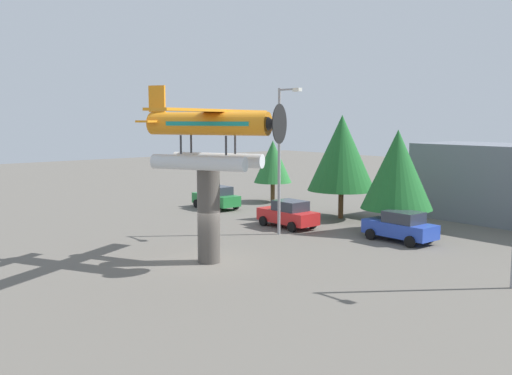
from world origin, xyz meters
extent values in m
plane|color=#605B54|center=(0.00, 0.00, 0.00)|extent=(140.00, 140.00, 0.00)
cylinder|color=#4C4742|center=(0.00, 0.00, 2.30)|extent=(1.10, 1.10, 4.60)
cylinder|color=silver|center=(0.45, -0.89, 4.95)|extent=(4.60, 2.80, 0.70)
cylinder|color=#333338|center=(1.30, 0.10, 5.75)|extent=(0.13, 0.13, 0.90)
cylinder|color=#333338|center=(-0.84, -0.99, 5.75)|extent=(0.13, 0.13, 0.90)
cylinder|color=silver|center=(-0.45, 0.89, 4.95)|extent=(4.60, 2.80, 0.70)
cylinder|color=#333338|center=(0.84, 0.99, 5.75)|extent=(0.13, 0.13, 0.90)
cylinder|color=#333338|center=(-1.30, -0.10, 5.75)|extent=(0.13, 0.13, 0.90)
cylinder|color=orange|center=(0.00, 0.00, 6.75)|extent=(6.02, 3.79, 1.10)
cube|color=teal|center=(0.18, 0.09, 6.75)|extent=(4.38, 2.99, 0.20)
cone|color=#262628|center=(2.90, 1.47, 6.75)|extent=(1.02, 1.10, 0.88)
cylinder|color=black|center=(3.25, 1.66, 6.75)|extent=(0.85, 1.62, 1.80)
cube|color=orange|center=(0.36, 0.18, 7.36)|extent=(5.70, 9.77, 0.12)
cube|color=orange|center=(-2.50, -1.27, 6.85)|extent=(1.89, 2.81, 0.10)
cube|color=orange|center=(-2.50, -1.27, 7.95)|extent=(0.86, 0.52, 1.30)
cube|color=#237A38|center=(-13.46, 10.24, 0.72)|extent=(4.20, 1.70, 0.80)
cube|color=#2D333D|center=(-13.21, 10.24, 1.44)|extent=(2.00, 1.56, 0.64)
cylinder|color=black|center=(-14.81, 11.14, 0.32)|extent=(0.64, 0.22, 0.64)
cylinder|color=black|center=(-14.81, 9.34, 0.32)|extent=(0.64, 0.22, 0.64)
cylinder|color=black|center=(-12.11, 11.14, 0.32)|extent=(0.64, 0.22, 0.64)
cylinder|color=black|center=(-12.11, 9.34, 0.32)|extent=(0.64, 0.22, 0.64)
cube|color=red|center=(-4.19, 9.18, 0.72)|extent=(4.20, 1.70, 0.80)
cube|color=#2D333D|center=(-3.94, 9.18, 1.44)|extent=(2.00, 1.56, 0.64)
cylinder|color=black|center=(-5.54, 10.08, 0.32)|extent=(0.64, 0.22, 0.64)
cylinder|color=black|center=(-5.54, 8.28, 0.32)|extent=(0.64, 0.22, 0.64)
cylinder|color=black|center=(-2.84, 10.08, 0.32)|extent=(0.64, 0.22, 0.64)
cylinder|color=black|center=(-2.84, 8.28, 0.32)|extent=(0.64, 0.22, 0.64)
cube|color=#2847B7|center=(3.07, 11.14, 0.72)|extent=(4.20, 1.70, 0.80)
cube|color=#2D333D|center=(3.32, 11.14, 1.44)|extent=(2.00, 1.56, 0.64)
cylinder|color=black|center=(1.72, 12.04, 0.32)|extent=(0.64, 0.22, 0.64)
cylinder|color=black|center=(1.72, 10.24, 0.32)|extent=(0.64, 0.22, 0.64)
cylinder|color=black|center=(4.42, 12.04, 0.32)|extent=(0.64, 0.22, 0.64)
cylinder|color=black|center=(4.42, 10.24, 0.32)|extent=(0.64, 0.22, 0.64)
cylinder|color=gray|center=(-2.88, 7.23, 4.38)|extent=(0.18, 0.18, 8.77)
cylinder|color=gray|center=(-2.08, 7.23, 8.67)|extent=(1.60, 0.12, 0.12)
cube|color=silver|center=(-1.38, 7.23, 8.62)|extent=(0.50, 0.28, 0.20)
cylinder|color=brown|center=(-13.22, 15.95, 0.83)|extent=(0.36, 0.36, 1.66)
cone|color=#287033|center=(-13.22, 15.95, 3.41)|extent=(3.16, 3.16, 3.51)
cylinder|color=brown|center=(-4.26, 14.37, 0.99)|extent=(0.36, 0.36, 1.98)
cone|color=#1E6028|center=(-4.26, 14.37, 4.61)|extent=(4.72, 4.72, 5.25)
cylinder|color=brown|center=(1.48, 12.94, 0.76)|extent=(0.36, 0.36, 1.51)
cone|color=#1E6028|center=(1.48, 12.94, 3.92)|extent=(4.33, 4.33, 4.81)
camera|label=1|loc=(22.64, -16.04, 7.01)|focal=40.59mm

